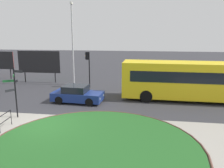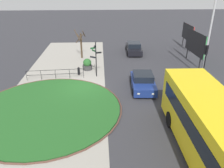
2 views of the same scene
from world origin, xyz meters
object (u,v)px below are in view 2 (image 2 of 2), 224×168
(car_near_lane, at_px, (143,82))
(traffic_light_near, at_px, (205,57))
(car_far_lane, at_px, (134,48))
(bus_yellow, at_px, (219,140))
(signpost_directional, at_px, (96,57))
(lamppost_tall, at_px, (210,30))
(bollard_foreground, at_px, (79,71))
(billboard_left, at_px, (188,33))
(billboard_right, at_px, (195,43))
(street_tree_bare, at_px, (81,43))
(planter_near_signpost, at_px, (87,65))

(car_near_lane, xyz_separation_m, traffic_light_near, (-0.41, 5.32, 2.04))
(car_far_lane, bearing_deg, bus_yellow, -173.77)
(signpost_directional, distance_m, lamppost_tall, 10.69)
(bus_yellow, height_order, lamppost_tall, lamppost_tall)
(bollard_foreground, relative_size, car_far_lane, 0.18)
(lamppost_tall, bearing_deg, signpost_directional, -93.87)
(lamppost_tall, distance_m, billboard_left, 10.65)
(bollard_foreground, bearing_deg, bus_yellow, 31.48)
(traffic_light_near, relative_size, billboard_left, 0.90)
(billboard_right, relative_size, street_tree_bare, 1.41)
(bus_yellow, bearing_deg, signpost_directional, -152.45)
(planter_near_signpost, bearing_deg, car_near_lane, 45.92)
(signpost_directional, height_order, street_tree_bare, street_tree_bare)
(traffic_light_near, height_order, planter_near_signpost, traffic_light_near)
(bollard_foreground, relative_size, billboard_right, 0.17)
(lamppost_tall, height_order, planter_near_signpost, lamppost_tall)
(car_far_lane, distance_m, billboard_right, 7.72)
(car_far_lane, distance_m, street_tree_bare, 7.03)
(billboard_right, bearing_deg, traffic_light_near, -16.07)
(traffic_light_near, xyz_separation_m, billboard_right, (-6.09, 1.67, -0.39))
(car_near_lane, distance_m, lamppost_tall, 7.75)
(traffic_light_near, bearing_deg, signpost_directional, 82.63)
(bus_yellow, relative_size, billboard_left, 2.74)
(car_near_lane, height_order, lamppost_tall, lamppost_tall)
(traffic_light_near, bearing_deg, billboard_right, -7.56)
(planter_near_signpost, bearing_deg, traffic_light_near, 66.71)
(planter_near_signpost, bearing_deg, car_far_lane, 135.44)
(traffic_light_near, height_order, billboard_right, traffic_light_near)
(bus_yellow, height_order, car_far_lane, bus_yellow)
(billboard_left, bearing_deg, car_near_lane, -32.22)
(traffic_light_near, bearing_deg, bus_yellow, 167.99)
(bollard_foreground, bearing_deg, traffic_light_near, 74.83)
(billboard_left, height_order, billboard_right, billboard_right)
(car_far_lane, bearing_deg, bollard_foreground, 141.00)
(car_far_lane, distance_m, planter_near_signpost, 8.23)
(bollard_foreground, distance_m, car_near_lane, 6.76)
(bus_yellow, distance_m, billboard_left, 22.52)
(car_far_lane, relative_size, planter_near_signpost, 3.85)
(lamppost_tall, relative_size, billboard_right, 1.75)
(billboard_right, distance_m, planter_near_signpost, 12.25)
(bollard_foreground, height_order, car_near_lane, car_near_lane)
(bollard_foreground, bearing_deg, car_near_lane, 59.44)
(planter_near_signpost, bearing_deg, billboard_left, 119.44)
(car_far_lane, relative_size, traffic_light_near, 1.28)
(car_far_lane, bearing_deg, street_tree_bare, 108.38)
(street_tree_bare, bearing_deg, signpost_directional, 17.28)
(bollard_foreground, bearing_deg, billboard_right, 103.47)
(bollard_foreground, bearing_deg, lamppost_tall, 84.44)
(billboard_right, bearing_deg, car_near_lane, -47.82)
(bus_yellow, bearing_deg, car_near_lane, -167.07)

